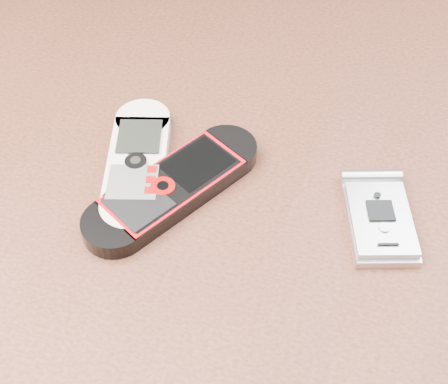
% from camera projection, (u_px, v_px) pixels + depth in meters
% --- Properties ---
extents(table, '(1.20, 0.80, 0.75)m').
position_uv_depth(table, '(219.00, 275.00, 0.56)').
color(table, black).
rests_on(table, ground).
extents(nokia_white, '(0.08, 0.15, 0.02)m').
position_uv_depth(nokia_white, '(137.00, 163.00, 0.49)').
color(nokia_white, silver).
rests_on(nokia_white, table).
extents(nokia_black_red, '(0.12, 0.16, 0.02)m').
position_uv_depth(nokia_black_red, '(174.00, 186.00, 0.48)').
color(nokia_black_red, black).
rests_on(nokia_black_red, table).
extents(motorola_razr, '(0.07, 0.10, 0.01)m').
position_uv_depth(motorola_razr, '(380.00, 218.00, 0.46)').
color(motorola_razr, silver).
rests_on(motorola_razr, table).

